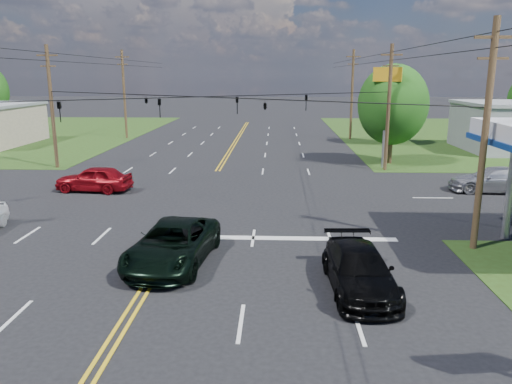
{
  "coord_description": "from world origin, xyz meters",
  "views": [
    {
      "loc": [
        4.51,
        -17.63,
        7.29
      ],
      "look_at": [
        3.55,
        6.0,
        1.7
      ],
      "focal_mm": 35.0,
      "sensor_mm": 36.0,
      "label": 1
    }
  ],
  "objects_px": {
    "pole_se": "(485,134)",
    "suv_black": "(359,270)",
    "pole_left_far": "(124,93)",
    "tree_right_a": "(393,105)",
    "pole_nw": "(52,106)",
    "tree_right_b": "(391,104)",
    "pickup_dkgreen": "(173,244)",
    "pole_right_far": "(352,94)",
    "pole_ne": "(389,106)"
  },
  "relations": [
    {
      "from": "pole_se",
      "to": "pickup_dkgreen",
      "type": "relative_size",
      "value": 1.62
    },
    {
      "from": "tree_right_a",
      "to": "suv_black",
      "type": "relative_size",
      "value": 1.59
    },
    {
      "from": "pole_right_far",
      "to": "tree_right_a",
      "type": "relative_size",
      "value": 1.22
    },
    {
      "from": "pole_nw",
      "to": "tree_right_b",
      "type": "xyz_separation_m",
      "value": [
        29.5,
        15.0,
        -0.7
      ]
    },
    {
      "from": "pole_se",
      "to": "suv_black",
      "type": "height_order",
      "value": "pole_se"
    },
    {
      "from": "pickup_dkgreen",
      "to": "pole_right_far",
      "type": "bearing_deg",
      "value": 78.79
    },
    {
      "from": "pole_right_far",
      "to": "suv_black",
      "type": "relative_size",
      "value": 1.94
    },
    {
      "from": "pole_left_far",
      "to": "tree_right_b",
      "type": "distance_m",
      "value": 29.79
    },
    {
      "from": "pole_ne",
      "to": "tree_right_b",
      "type": "bearing_deg",
      "value": 76.87
    },
    {
      "from": "suv_black",
      "to": "pole_nw",
      "type": "bearing_deg",
      "value": 129.63
    },
    {
      "from": "pole_se",
      "to": "pole_left_far",
      "type": "xyz_separation_m",
      "value": [
        -26.0,
        37.0,
        0.25
      ]
    },
    {
      "from": "pole_left_far",
      "to": "pole_nw",
      "type": "bearing_deg",
      "value": -90.0
    },
    {
      "from": "pole_right_far",
      "to": "pole_left_far",
      "type": "bearing_deg",
      "value": 180.0
    },
    {
      "from": "tree_right_a",
      "to": "pole_ne",
      "type": "bearing_deg",
      "value": -108.43
    },
    {
      "from": "pole_ne",
      "to": "pickup_dkgreen",
      "type": "height_order",
      "value": "pole_ne"
    },
    {
      "from": "pole_ne",
      "to": "suv_black",
      "type": "relative_size",
      "value": 1.84
    },
    {
      "from": "tree_right_b",
      "to": "tree_right_a",
      "type": "bearing_deg",
      "value": -101.77
    },
    {
      "from": "tree_right_a",
      "to": "pickup_dkgreen",
      "type": "distance_m",
      "value": 27.2
    },
    {
      "from": "pole_se",
      "to": "suv_black",
      "type": "distance_m",
      "value": 8.28
    },
    {
      "from": "pole_ne",
      "to": "pickup_dkgreen",
      "type": "bearing_deg",
      "value": -121.67
    },
    {
      "from": "pole_left_far",
      "to": "suv_black",
      "type": "distance_m",
      "value": 46.42
    },
    {
      "from": "pole_se",
      "to": "pickup_dkgreen",
      "type": "distance_m",
      "value": 13.35
    },
    {
      "from": "pole_nw",
      "to": "tree_right_a",
      "type": "relative_size",
      "value": 1.16
    },
    {
      "from": "pole_se",
      "to": "tree_right_a",
      "type": "xyz_separation_m",
      "value": [
        1.0,
        21.0,
        -0.05
      ]
    },
    {
      "from": "tree_right_b",
      "to": "suv_black",
      "type": "distance_m",
      "value": 38.71
    },
    {
      "from": "tree_right_a",
      "to": "suv_black",
      "type": "height_order",
      "value": "tree_right_a"
    },
    {
      "from": "pole_nw",
      "to": "pickup_dkgreen",
      "type": "distance_m",
      "value": 24.69
    },
    {
      "from": "pole_se",
      "to": "tree_right_a",
      "type": "distance_m",
      "value": 21.02
    },
    {
      "from": "pole_right_far",
      "to": "tree_right_a",
      "type": "height_order",
      "value": "pole_right_far"
    },
    {
      "from": "pole_nw",
      "to": "pole_se",
      "type": "bearing_deg",
      "value": -34.7
    },
    {
      "from": "tree_right_b",
      "to": "pole_se",
      "type": "bearing_deg",
      "value": -96.05
    },
    {
      "from": "pole_nw",
      "to": "tree_right_b",
      "type": "bearing_deg",
      "value": 26.95
    },
    {
      "from": "pole_left_far",
      "to": "suv_black",
      "type": "relative_size",
      "value": 1.94
    },
    {
      "from": "pole_ne",
      "to": "pickup_dkgreen",
      "type": "xyz_separation_m",
      "value": [
        -12.5,
        -20.26,
        -4.1
      ]
    },
    {
      "from": "suv_black",
      "to": "pole_right_far",
      "type": "bearing_deg",
      "value": 79.69
    },
    {
      "from": "pole_se",
      "to": "tree_right_b",
      "type": "xyz_separation_m",
      "value": [
        3.5,
        33.0,
        -0.7
      ]
    },
    {
      "from": "tree_right_a",
      "to": "pickup_dkgreen",
      "type": "relative_size",
      "value": 1.39
    },
    {
      "from": "tree_right_b",
      "to": "suv_black",
      "type": "height_order",
      "value": "tree_right_b"
    },
    {
      "from": "pole_se",
      "to": "pickup_dkgreen",
      "type": "height_order",
      "value": "pole_se"
    },
    {
      "from": "pole_left_far",
      "to": "tree_right_a",
      "type": "height_order",
      "value": "pole_left_far"
    },
    {
      "from": "pole_nw",
      "to": "pole_left_far",
      "type": "height_order",
      "value": "pole_left_far"
    },
    {
      "from": "pole_se",
      "to": "pickup_dkgreen",
      "type": "bearing_deg",
      "value": -169.75
    },
    {
      "from": "pole_right_far",
      "to": "tree_right_b",
      "type": "distance_m",
      "value": 5.4
    },
    {
      "from": "pole_ne",
      "to": "tree_right_b",
      "type": "xyz_separation_m",
      "value": [
        3.5,
        15.0,
        -0.7
      ]
    },
    {
      "from": "pickup_dkgreen",
      "to": "suv_black",
      "type": "xyz_separation_m",
      "value": [
        6.9,
        -2.2,
        -0.07
      ]
    },
    {
      "from": "pole_ne",
      "to": "tree_right_a",
      "type": "distance_m",
      "value": 3.16
    },
    {
      "from": "pole_left_far",
      "to": "suv_black",
      "type": "height_order",
      "value": "pole_left_far"
    },
    {
      "from": "pole_right_far",
      "to": "tree_right_b",
      "type": "height_order",
      "value": "pole_right_far"
    },
    {
      "from": "pickup_dkgreen",
      "to": "tree_right_b",
      "type": "bearing_deg",
      "value": 72.04
    },
    {
      "from": "pole_ne",
      "to": "pole_left_far",
      "type": "height_order",
      "value": "pole_left_far"
    }
  ]
}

